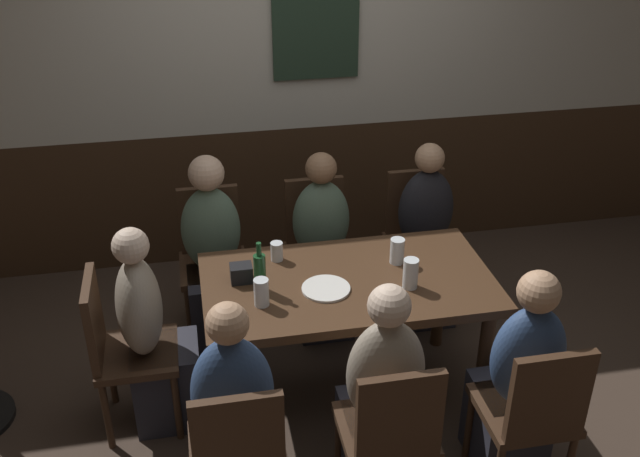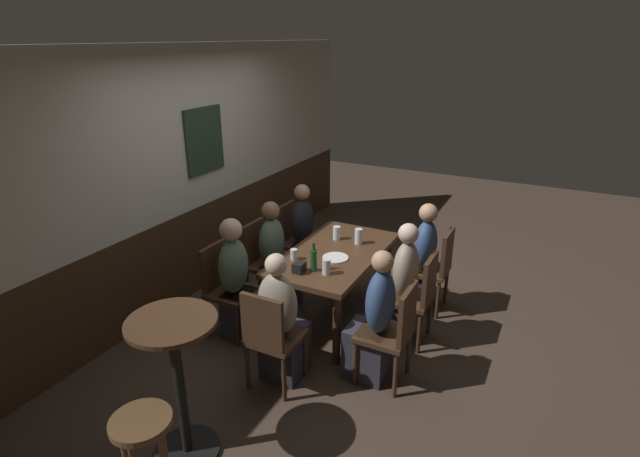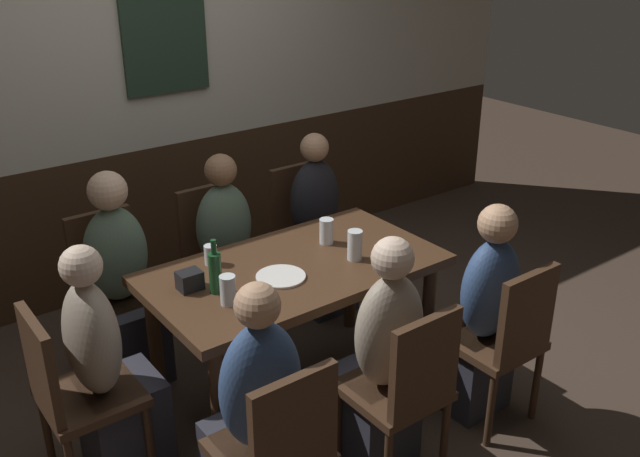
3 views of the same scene
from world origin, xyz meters
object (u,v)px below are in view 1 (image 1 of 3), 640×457
person_mid_near (380,407)px  condiment_caddy (241,273)px  chair_mid_far (317,242)px  person_left_far (214,266)px  chair_mid_near (391,431)px  beer_bottle_green (260,272)px  highball_clear (397,252)px  pint_glass_pale (410,275)px  person_right_far (425,247)px  person_left_near (235,428)px  pint_glass_amber (277,252)px  chair_left_near (238,453)px  chair_right_far (418,232)px  chair_right_near (533,410)px  person_mid_far (323,258)px  dining_table (348,295)px  plate_white_large (326,289)px  tumbler_short (261,294)px  chair_head_west (120,345)px  person_head_west (154,345)px  person_right_near (516,389)px  chair_left_far (212,252)px

person_mid_near → condiment_caddy: person_mid_near is taller
chair_mid_far → person_left_far: bearing=-166.0°
chair_mid_near → beer_bottle_green: size_ratio=3.32×
highball_clear → pint_glass_pale: pint_glass_pale is taller
person_mid_near → person_right_far: size_ratio=1.01×
person_left_near → pint_glass_amber: person_left_near is taller
chair_left_near → chair_mid_far: (0.65, 1.65, 0.00)m
chair_mid_near → chair_right_far: 1.77m
chair_right_near → person_mid_far: size_ratio=0.78×
chair_mid_near → chair_right_near: same height
chair_right_near → chair_left_near: bearing=180.0°
pint_glass_pale → beer_bottle_green: 0.74m
chair_right_near → person_mid_far: bearing=113.6°
chair_right_far → dining_table: bearing=-128.1°
plate_white_large → dining_table: bearing=28.8°
chair_left_near → pint_glass_amber: bearing=73.4°
chair_mid_near → plate_white_large: (-0.13, 0.75, 0.25)m
person_mid_far → condiment_caddy: 0.84m
chair_right_near → highball_clear: bearing=111.0°
tumbler_short → person_mid_far: bearing=60.4°
chair_mid_near → chair_head_west: 1.41m
chair_left_near → plate_white_large: (0.52, 0.75, 0.25)m
beer_bottle_green → pint_glass_amber: bearing=66.0°
chair_left_near → dining_table: bearing=51.9°
person_left_near → person_head_west: person_left_near is taller
person_left_far → person_right_near: bearing=-45.6°
dining_table → person_head_west: bearing=180.0°
chair_right_near → pint_glass_amber: (-0.97, 1.08, 0.29)m
plate_white_large → highball_clear: bearing=23.9°
person_right_far → person_head_west: size_ratio=1.00×
chair_head_west → tumbler_short: bearing=-11.2°
chair_mid_near → person_right_far: person_right_far is taller
chair_left_far → plate_white_large: chair_left_far is taller
chair_head_west → person_mid_near: size_ratio=0.77×
person_right_near → pint_glass_pale: size_ratio=7.28×
dining_table → chair_mid_far: 0.84m
chair_right_far → person_left_far: person_left_far is taller
person_mid_near → pint_glass_amber: 1.02m
chair_right_near → person_mid_far: (-0.65, 1.48, -0.02)m
highball_clear → pint_glass_amber: highball_clear is taller
beer_bottle_green → condiment_caddy: bearing=130.0°
person_right_near → pint_glass_pale: 0.73m
chair_left_far → person_left_far: size_ratio=0.75×
person_left_near → person_right_near: (1.29, 0.00, -0.00)m
chair_right_far → person_mid_far: (-0.65, -0.16, -0.02)m
chair_left_near → highball_clear: size_ratio=6.43×
person_right_near → beer_bottle_green: bearing=149.2°
chair_right_far → plate_white_large: bearing=-130.9°
chair_left_near → beer_bottle_green: 0.91m
person_head_west → pint_glass_amber: (0.66, 0.26, 0.31)m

